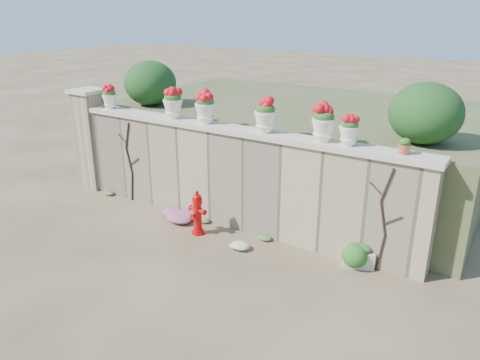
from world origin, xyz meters
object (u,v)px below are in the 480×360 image
Objects in this scene: planter_box at (359,256)px; terracotta_pot at (404,147)px; urn_pot_0 at (110,97)px; fire_hydrant at (197,212)px.

terracotta_pot is (0.48, 0.26, 2.01)m from planter_box.
terracotta_pot is at bearing 0.00° from urn_pot_0.
terracotta_pot reaches higher than planter_box.
planter_box is 2.39× the size of terracotta_pot.
urn_pot_0 reaches higher than planter_box.
urn_pot_0 is at bearing 173.30° from fire_hydrant.
fire_hydrant is 4.13m from terracotta_pot.
urn_pot_0 is (-3.08, 0.77, 1.89)m from fire_hydrant.
fire_hydrant is 1.76× the size of urn_pot_0.
urn_pot_0 is (-6.26, 0.26, 2.16)m from planter_box.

